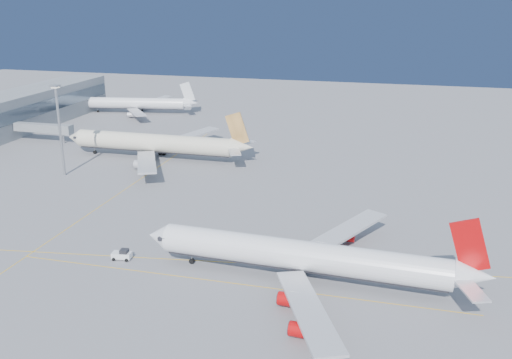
% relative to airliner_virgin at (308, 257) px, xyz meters
% --- Properties ---
extents(ground, '(500.00, 500.00, 0.00)m').
position_rel_airliner_virgin_xyz_m(ground, '(-18.76, 9.33, -4.96)').
color(ground, slate).
rests_on(ground, ground).
extents(terminal, '(18.40, 110.00, 15.00)m').
position_rel_airliner_virgin_xyz_m(terminal, '(-133.70, 94.33, 2.55)').
color(terminal, gray).
rests_on(terminal, ground).
extents(jet_bridge, '(23.60, 3.60, 6.90)m').
position_rel_airliner_virgin_xyz_m(jet_bridge, '(-111.87, 81.33, 0.21)').
color(jet_bridge, gray).
rests_on(jet_bridge, ground).
extents(taxiway_lines, '(118.86, 140.00, 0.02)m').
position_rel_airliner_virgin_xyz_m(taxiway_lines, '(-33.48, 15.68, -4.95)').
color(taxiway_lines, '#EDAC0D').
rests_on(taxiway_lines, ground).
extents(airliner_virgin, '(66.69, 59.87, 16.45)m').
position_rel_airliner_virgin_xyz_m(airliner_virgin, '(0.00, 0.00, 0.00)').
color(airliner_virgin, white).
rests_on(airliner_virgin, ground).
extents(airliner_etihad, '(65.70, 60.92, 17.20)m').
position_rel_airliner_virgin_xyz_m(airliner_etihad, '(-62.71, 71.21, 0.28)').
color(airliner_etihad, beige).
rests_on(airliner_etihad, ground).
extents(airliner_third, '(54.93, 50.09, 14.77)m').
position_rel_airliner_virgin_xyz_m(airliner_third, '(-102.50, 139.03, -0.49)').
color(airliner_third, white).
rests_on(airliner_third, ground).
extents(pushback_tug, '(4.15, 2.78, 2.23)m').
position_rel_airliner_virgin_xyz_m(pushback_tug, '(-38.67, -0.64, -3.93)').
color(pushback_tug, white).
rests_on(pushback_tug, ground).
extents(light_mast, '(2.36, 2.36, 27.26)m').
position_rel_airliner_virgin_xyz_m(light_mast, '(-82.70, 47.25, 11.13)').
color(light_mast, gray).
rests_on(light_mast, ground).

